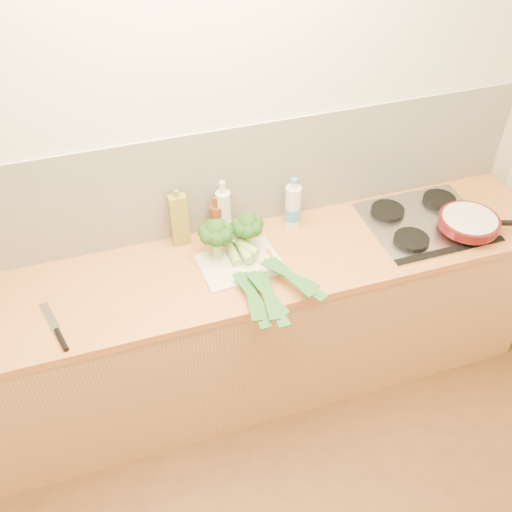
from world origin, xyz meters
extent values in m
plane|color=beige|center=(0.00, 1.50, 1.30)|extent=(3.50, 0.00, 3.50)
cube|color=silver|center=(0.00, 1.49, 1.17)|extent=(3.20, 0.02, 0.54)
cube|color=tan|center=(0.00, 1.20, 0.43)|extent=(3.20, 0.60, 0.86)
cube|color=#C6803A|center=(0.00, 1.20, 0.88)|extent=(3.20, 0.62, 0.04)
cube|color=silver|center=(1.02, 1.20, 0.91)|extent=(0.58, 0.50, 0.01)
cube|color=black|center=(1.02, 0.97, 0.91)|extent=(0.58, 0.04, 0.01)
cylinder|color=black|center=(0.87, 1.08, 0.93)|extent=(0.17, 0.17, 0.03)
cylinder|color=black|center=(1.17, 1.08, 0.93)|extent=(0.17, 0.17, 0.03)
cylinder|color=black|center=(0.87, 1.32, 0.93)|extent=(0.17, 0.17, 0.03)
cylinder|color=black|center=(1.17, 1.32, 0.93)|extent=(0.17, 0.17, 0.03)
cube|color=white|center=(0.05, 1.20, 0.91)|extent=(0.38, 0.30, 0.01)
cylinder|color=#90AC64|center=(-0.04, 1.27, 0.96)|extent=(0.05, 0.05, 0.10)
sphere|color=#16390F|center=(-0.04, 1.27, 1.07)|extent=(0.10, 0.10, 0.10)
sphere|color=#16390F|center=(0.01, 1.27, 1.05)|extent=(0.07, 0.07, 0.07)
sphere|color=#16390F|center=(-0.01, 1.31, 1.05)|extent=(0.07, 0.07, 0.07)
sphere|color=#16390F|center=(-0.05, 1.32, 1.05)|extent=(0.07, 0.07, 0.07)
sphere|color=#16390F|center=(-0.08, 1.29, 1.05)|extent=(0.07, 0.07, 0.07)
sphere|color=#16390F|center=(-0.08, 1.25, 1.05)|extent=(0.07, 0.07, 0.07)
sphere|color=#16390F|center=(-0.05, 1.23, 1.05)|extent=(0.07, 0.07, 0.07)
sphere|color=#16390F|center=(-0.01, 1.24, 1.05)|extent=(0.07, 0.07, 0.07)
cylinder|color=#90AC64|center=(0.11, 1.29, 0.96)|extent=(0.04, 0.04, 0.09)
sphere|color=#16390F|center=(0.11, 1.29, 1.06)|extent=(0.09, 0.09, 0.09)
sphere|color=#16390F|center=(0.16, 1.29, 1.04)|extent=(0.07, 0.07, 0.07)
sphere|color=#16390F|center=(0.14, 1.32, 1.04)|extent=(0.07, 0.07, 0.07)
sphere|color=#16390F|center=(0.10, 1.33, 1.04)|extent=(0.07, 0.07, 0.07)
sphere|color=#16390F|center=(0.08, 1.31, 1.04)|extent=(0.07, 0.07, 0.07)
sphere|color=#16390F|center=(0.08, 1.27, 1.04)|extent=(0.07, 0.07, 0.07)
sphere|color=#16390F|center=(0.10, 1.25, 1.04)|extent=(0.07, 0.07, 0.07)
sphere|color=#16390F|center=(0.14, 1.25, 1.04)|extent=(0.07, 0.07, 0.07)
cylinder|color=white|center=(0.03, 1.36, 0.93)|extent=(0.04, 0.11, 0.04)
cylinder|color=#91C060|center=(0.03, 1.24, 0.93)|extent=(0.04, 0.14, 0.04)
cube|color=#194719|center=(0.03, 0.95, 0.93)|extent=(0.10, 0.30, 0.02)
cube|color=#194719|center=(0.03, 0.93, 0.94)|extent=(0.05, 0.34, 0.01)
cube|color=#194719|center=(0.03, 0.96, 0.94)|extent=(0.10, 0.28, 0.02)
cylinder|color=white|center=(0.07, 1.38, 0.95)|extent=(0.05, 0.13, 0.04)
cylinder|color=#91C060|center=(0.08, 1.23, 0.95)|extent=(0.05, 0.17, 0.04)
cube|color=#194719|center=(0.09, 0.92, 0.95)|extent=(0.08, 0.30, 0.02)
cube|color=#194719|center=(0.09, 0.90, 0.95)|extent=(0.07, 0.34, 0.01)
cube|color=#194719|center=(0.09, 0.93, 0.96)|extent=(0.11, 0.28, 0.02)
cylinder|color=white|center=(0.05, 1.32, 0.97)|extent=(0.08, 0.11, 0.04)
cylinder|color=#91C060|center=(0.09, 1.23, 0.97)|extent=(0.09, 0.13, 0.04)
cube|color=#194719|center=(0.22, 0.98, 0.97)|extent=(0.13, 0.30, 0.02)
cube|color=#194719|center=(0.23, 0.96, 0.97)|extent=(0.20, 0.33, 0.01)
cube|color=#194719|center=(0.21, 0.99, 0.97)|extent=(0.21, 0.25, 0.02)
cube|color=silver|center=(-0.81, 1.13, 0.90)|extent=(0.08, 0.19, 0.00)
cylinder|color=black|center=(-0.77, 0.98, 0.91)|extent=(0.05, 0.13, 0.02)
cylinder|color=#520D10|center=(1.18, 1.08, 0.96)|extent=(0.29, 0.29, 0.05)
cylinder|color=beige|center=(1.18, 1.08, 0.99)|extent=(0.26, 0.26, 0.00)
cube|color=black|center=(1.37, 1.00, 0.96)|extent=(0.15, 0.07, 0.02)
cube|color=olive|center=(-0.17, 1.43, 1.04)|extent=(0.08, 0.05, 0.27)
cylinder|color=olive|center=(-0.17, 1.43, 1.19)|extent=(0.02, 0.02, 0.03)
cylinder|color=silver|center=(0.04, 1.43, 1.02)|extent=(0.07, 0.07, 0.24)
cylinder|color=silver|center=(0.04, 1.43, 1.17)|extent=(0.03, 0.03, 0.06)
cylinder|color=#682F13|center=(0.00, 1.43, 0.99)|extent=(0.06, 0.06, 0.18)
cylinder|color=#682F13|center=(0.00, 1.43, 1.10)|extent=(0.03, 0.03, 0.05)
cylinder|color=silver|center=(0.38, 1.39, 1.01)|extent=(0.08, 0.08, 0.23)
cylinder|color=silver|center=(0.38, 1.39, 1.14)|extent=(0.03, 0.03, 0.03)
cylinder|color=#3683CC|center=(0.38, 1.39, 0.98)|extent=(0.08, 0.08, 0.07)
camera|label=1|loc=(-0.48, -0.67, 2.69)|focal=40.00mm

